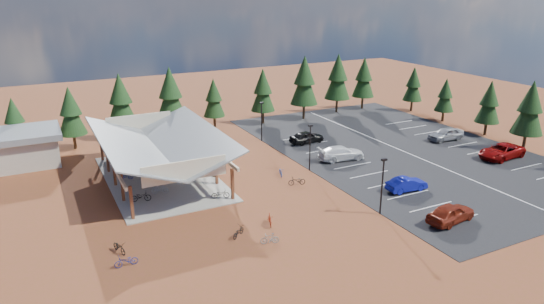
% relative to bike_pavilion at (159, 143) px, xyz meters
% --- Properties ---
extents(ground, '(140.00, 140.00, 0.00)m').
position_rel_bike_pavilion_xyz_m(ground, '(10.00, -7.00, -3.82)').
color(ground, brown).
rests_on(ground, ground).
extents(asphalt_lot, '(27.00, 44.00, 0.04)m').
position_rel_bike_pavilion_xyz_m(asphalt_lot, '(28.50, -4.00, -3.80)').
color(asphalt_lot, black).
rests_on(asphalt_lot, ground).
extents(concrete_pad, '(10.60, 18.60, 0.10)m').
position_rel_bike_pavilion_xyz_m(concrete_pad, '(0.00, 0.00, -3.77)').
color(concrete_pad, gray).
rests_on(concrete_pad, ground).
extents(bike_pavilion, '(11.65, 19.40, 4.97)m').
position_rel_bike_pavilion_xyz_m(bike_pavilion, '(0.00, 0.00, 0.00)').
color(bike_pavilion, '#562D18').
rests_on(bike_pavilion, concrete_pad).
extents(outbuilding, '(11.00, 7.00, 3.90)m').
position_rel_bike_pavilion_xyz_m(outbuilding, '(-14.00, 11.00, -1.80)').
color(outbuilding, '#ADA593').
rests_on(outbuilding, ground).
extents(lamp_post_0, '(0.50, 0.25, 5.14)m').
position_rel_bike_pavilion_xyz_m(lamp_post_0, '(15.00, -17.00, -0.85)').
color(lamp_post_0, black).
rests_on(lamp_post_0, ground).
extents(lamp_post_1, '(0.50, 0.25, 5.14)m').
position_rel_bike_pavilion_xyz_m(lamp_post_1, '(15.00, -5.00, -0.85)').
color(lamp_post_1, black).
rests_on(lamp_post_1, ground).
extents(lamp_post_2, '(0.50, 0.25, 5.14)m').
position_rel_bike_pavilion_xyz_m(lamp_post_2, '(15.00, 7.00, -0.85)').
color(lamp_post_2, black).
rests_on(lamp_post_2, ground).
extents(trash_bin_0, '(0.60, 0.60, 0.90)m').
position_rel_bike_pavilion_xyz_m(trash_bin_0, '(5.13, -2.19, -3.37)').
color(trash_bin_0, '#482C19').
rests_on(trash_bin_0, ground).
extents(trash_bin_1, '(0.60, 0.60, 0.90)m').
position_rel_bike_pavilion_xyz_m(trash_bin_1, '(5.48, -0.82, -3.37)').
color(trash_bin_1, '#482C19').
rests_on(trash_bin_1, ground).
extents(pine_0, '(2.91, 2.91, 6.78)m').
position_rel_bike_pavilion_xyz_m(pine_0, '(-13.06, 15.90, 0.31)').
color(pine_0, '#382314').
rests_on(pine_0, ground).
extents(pine_1, '(3.34, 3.34, 7.77)m').
position_rel_bike_pavilion_xyz_m(pine_1, '(-6.92, 14.50, 0.92)').
color(pine_1, '#382314').
rests_on(pine_1, ground).
extents(pine_2, '(3.74, 3.74, 8.71)m').
position_rel_bike_pavilion_xyz_m(pine_2, '(-0.76, 15.79, 1.49)').
color(pine_2, '#382314').
rests_on(pine_2, ground).
extents(pine_3, '(3.96, 3.96, 9.23)m').
position_rel_bike_pavilion_xyz_m(pine_3, '(5.48, 14.81, 1.81)').
color(pine_3, '#382314').
rests_on(pine_3, ground).
extents(pine_4, '(3.02, 3.02, 7.03)m').
position_rel_bike_pavilion_xyz_m(pine_4, '(11.80, 15.73, 0.46)').
color(pine_4, '#382314').
rests_on(pine_4, ground).
extents(pine_5, '(3.46, 3.46, 8.06)m').
position_rel_bike_pavilion_xyz_m(pine_5, '(18.88, 14.62, 1.09)').
color(pine_5, '#382314').
rests_on(pine_5, ground).
extents(pine_6, '(4.09, 4.09, 9.53)m').
position_rel_bike_pavilion_xyz_m(pine_6, '(25.58, 14.33, 2.00)').
color(pine_6, '#382314').
rests_on(pine_6, ground).
extents(pine_7, '(3.98, 3.98, 9.28)m').
position_rel_bike_pavilion_xyz_m(pine_7, '(32.32, 15.49, 1.85)').
color(pine_7, '#382314').
rests_on(pine_7, ground).
extents(pine_8, '(3.59, 3.59, 8.37)m').
position_rel_bike_pavilion_xyz_m(pine_8, '(37.54, 15.75, 1.29)').
color(pine_8, '#382314').
rests_on(pine_8, ground).
extents(pine_10, '(3.69, 3.69, 8.59)m').
position_rel_bike_pavilion_xyz_m(pine_10, '(42.08, -10.71, 1.42)').
color(pine_10, '#382314').
rests_on(pine_10, ground).
extents(pine_11, '(3.17, 3.17, 7.38)m').
position_rel_bike_pavilion_xyz_m(pine_11, '(43.09, -4.12, 0.68)').
color(pine_11, '#382314').
rests_on(pine_11, ground).
extents(pine_12, '(2.75, 2.75, 6.42)m').
position_rel_bike_pavilion_xyz_m(pine_12, '(43.40, 3.83, 0.09)').
color(pine_12, '#382314').
rests_on(pine_12, ground).
extents(pine_13, '(3.04, 3.04, 7.09)m').
position_rel_bike_pavilion_xyz_m(pine_13, '(43.67, 10.86, 0.50)').
color(pine_13, '#382314').
rests_on(pine_13, ground).
extents(bike_0, '(1.95, 1.09, 0.97)m').
position_rel_bike_pavilion_xyz_m(bike_0, '(-3.20, -5.13, -3.24)').
color(bike_0, black).
rests_on(bike_0, concrete_pad).
extents(bike_1, '(1.66, 0.89, 0.96)m').
position_rel_bike_pavilion_xyz_m(bike_1, '(-1.16, -4.13, -3.24)').
color(bike_1, '#919299').
rests_on(bike_1, concrete_pad).
extents(bike_2, '(1.58, 0.69, 0.81)m').
position_rel_bike_pavilion_xyz_m(bike_2, '(-3.44, 0.86, -3.32)').
color(bike_2, navy).
rests_on(bike_2, concrete_pad).
extents(bike_3, '(1.84, 0.78, 1.07)m').
position_rel_bike_pavilion_xyz_m(bike_3, '(-2.05, 4.15, -3.19)').
color(bike_3, maroon).
rests_on(bike_3, concrete_pad).
extents(bike_4, '(1.80, 1.08, 0.89)m').
position_rel_bike_pavilion_xyz_m(bike_4, '(3.60, -7.80, -3.28)').
color(bike_4, black).
rests_on(bike_4, concrete_pad).
extents(bike_5, '(1.86, 0.59, 1.11)m').
position_rel_bike_pavilion_xyz_m(bike_5, '(1.75, -2.79, -3.17)').
color(bike_5, gray).
rests_on(bike_5, concrete_pad).
extents(bike_6, '(1.64, 0.75, 0.83)m').
position_rel_bike_pavilion_xyz_m(bike_6, '(3.37, 3.57, -3.31)').
color(bike_6, navy).
rests_on(bike_6, concrete_pad).
extents(bike_7, '(1.73, 0.60, 1.02)m').
position_rel_bike_pavilion_xyz_m(bike_7, '(3.31, 5.26, -3.21)').
color(bike_7, maroon).
rests_on(bike_7, concrete_pad).
extents(bike_8, '(1.10, 1.83, 0.91)m').
position_rel_bike_pavilion_xyz_m(bike_8, '(-6.63, -13.42, -3.37)').
color(bike_8, black).
rests_on(bike_8, ground).
extents(bike_10, '(1.69, 0.62, 0.88)m').
position_rel_bike_pavilion_xyz_m(bike_10, '(-6.54, -15.64, -3.38)').
color(bike_10, navy).
rests_on(bike_10, ground).
extents(bike_11, '(0.98, 1.69, 0.98)m').
position_rel_bike_pavilion_xyz_m(bike_11, '(5.41, -14.54, -3.33)').
color(bike_11, maroon).
rests_on(bike_11, ground).
extents(bike_12, '(1.64, 1.48, 0.87)m').
position_rel_bike_pavilion_xyz_m(bike_12, '(2.28, -15.19, -3.39)').
color(bike_12, black).
rests_on(bike_12, ground).
extents(bike_13, '(1.54, 0.83, 0.89)m').
position_rel_bike_pavilion_xyz_m(bike_13, '(4.00, -17.34, -3.38)').
color(bike_13, gray).
rests_on(bike_13, ground).
extents(bike_14, '(1.06, 1.72, 0.85)m').
position_rel_bike_pavilion_xyz_m(bike_14, '(11.49, -4.95, -3.40)').
color(bike_14, navy).
rests_on(bike_14, ground).
extents(bike_16, '(1.84, 1.01, 0.92)m').
position_rel_bike_pavilion_xyz_m(bike_16, '(11.72, -8.00, -3.37)').
color(bike_16, black).
rests_on(bike_16, ground).
extents(car_0, '(5.00, 2.61, 1.62)m').
position_rel_bike_pavilion_xyz_m(car_0, '(19.26, -20.94, -2.97)').
color(car_0, maroon).
rests_on(car_0, asphalt_lot).
extents(car_1, '(4.22, 1.72, 1.36)m').
position_rel_bike_pavilion_xyz_m(car_1, '(20.52, -14.13, -3.10)').
color(car_1, '#11189A').
rests_on(car_1, asphalt_lot).
extents(car_3, '(5.71, 2.91, 1.59)m').
position_rel_bike_pavilion_xyz_m(car_3, '(20.01, -3.72, -2.99)').
color(car_3, white).
rests_on(car_3, asphalt_lot).
extents(car_4, '(4.66, 2.17, 1.54)m').
position_rel_bike_pavilion_xyz_m(car_4, '(19.71, 3.56, -3.01)').
color(car_4, black).
rests_on(car_4, asphalt_lot).
extents(car_6, '(6.17, 3.23, 1.66)m').
position_rel_bike_pavilion_xyz_m(car_6, '(36.91, -11.67, -2.95)').
color(car_6, '#7D0705').
rests_on(car_6, asphalt_lot).
extents(car_8, '(4.95, 2.18, 1.66)m').
position_rel_bike_pavilion_xyz_m(car_8, '(36.46, -3.55, -2.96)').
color(car_8, gray).
rests_on(car_8, asphalt_lot).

